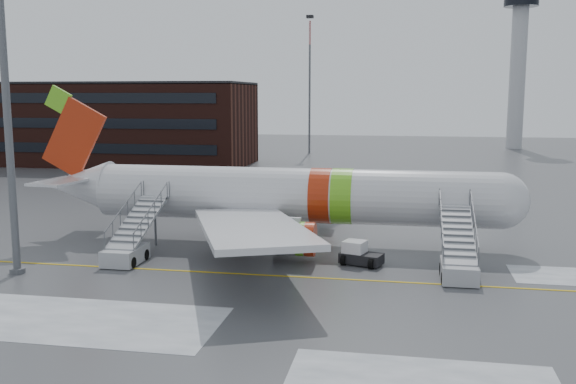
% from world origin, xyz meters
% --- Properties ---
extents(ground, '(260.00, 260.00, 0.00)m').
position_xyz_m(ground, '(0.00, 0.00, 0.00)').
color(ground, '#494C4F').
rests_on(ground, ground).
extents(airliner, '(35.03, 32.97, 11.18)m').
position_xyz_m(airliner, '(0.51, 7.34, 3.42)').
color(airliner, silver).
rests_on(airliner, ground).
extents(airstair_fwd, '(2.05, 7.70, 3.48)m').
position_xyz_m(airstair_fwd, '(12.34, 0.80, 1.06)').
color(airstair_fwd, '#A7A9AE').
rests_on(airstair_fwd, ground).
extents(airstair_aft, '(2.05, 7.70, 3.48)m').
position_xyz_m(airstair_aft, '(-7.94, 0.80, 1.06)').
color(airstair_aft, '#ACAEB3').
rests_on(airstair_aft, ground).
extents(pushback_tug, '(2.86, 2.47, 1.46)m').
position_xyz_m(pushback_tug, '(6.48, 2.49, 0.65)').
color(pushback_tug, black).
rests_on(pushback_tug, ground).
extents(light_mast_near, '(1.20, 1.20, 25.80)m').
position_xyz_m(light_mast_near, '(-13.30, -3.19, 13.34)').
color(light_mast_near, '#595B60').
rests_on(light_mast_near, ground).
extents(terminal_building, '(62.00, 16.11, 12.30)m').
position_xyz_m(terminal_building, '(-45.00, 54.98, 6.20)').
color(terminal_building, '#3F1E16').
rests_on(terminal_building, ground).
extents(control_tower, '(6.40, 6.40, 30.00)m').
position_xyz_m(control_tower, '(30.00, 95.00, 18.75)').
color(control_tower, '#B2B5BA').
rests_on(control_tower, ground).
extents(light_mast_far_n, '(1.20, 1.20, 24.25)m').
position_xyz_m(light_mast_far_n, '(-8.00, 78.00, 13.84)').
color(light_mast_far_n, '#595B60').
rests_on(light_mast_far_n, ground).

